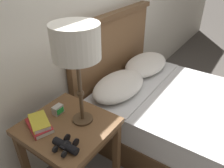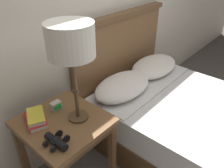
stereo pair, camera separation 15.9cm
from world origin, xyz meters
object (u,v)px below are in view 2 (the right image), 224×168
Objects in this scene: bed at (201,129)px; book_on_nightstand at (35,120)px; nightstand at (64,132)px; book_stacked_on_top at (35,116)px; table_lamp at (71,43)px; alarm_clock at (56,106)px; binoculars_pair at (56,141)px.

bed is 1.34m from book_on_nightstand.
bed is (0.94, -0.60, -0.27)m from nightstand.
table_lamp is at bearing -41.02° from book_stacked_on_top.
bed is 1.34m from table_lamp.
table_lamp is 0.51m from alarm_clock.
nightstand is 0.62m from table_lamp.
bed reaches higher than alarm_clock.
book_stacked_on_top is (-0.20, 0.17, -0.47)m from table_lamp.
book_on_nightstand is at bearing 140.25° from table_lamp.
bed is at bearing -23.28° from binoculars_pair.
alarm_clock reaches higher than book_stacked_on_top.
bed is 1.34m from book_stacked_on_top.
book_on_nightstand is 0.26m from binoculars_pair.
bed is at bearing -34.30° from book_on_nightstand.
table_lamp is 0.55m from binoculars_pair.
table_lamp is at bearing -31.12° from nightstand.
book_stacked_on_top is at bearing 16.96° from book_on_nightstand.
nightstand is 2.97× the size of book_on_nightstand.
book_stacked_on_top is 2.89× the size of alarm_clock.
binoculars_pair is at bearing -97.53° from book_stacked_on_top.
book_on_nightstand is at bearing 83.88° from binoculars_pair.
binoculars_pair reaches higher than nightstand.
table_lamp reaches higher than alarm_clock.
book_stacked_on_top is (-1.06, 0.73, 0.41)m from bed.
bed is 1.22m from alarm_clock.
nightstand is 3.21× the size of book_stacked_on_top.
table_lamp is at bearing -39.75° from book_on_nightstand.
table_lamp is at bearing 147.14° from bed.
binoculars_pair is at bearing -126.33° from alarm_clock.
book_stacked_on_top is at bearing 138.98° from table_lamp.
binoculars_pair is (-0.03, -0.26, -0.02)m from book_stacked_on_top.
alarm_clock is at bearing 1.29° from book_stacked_on_top.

